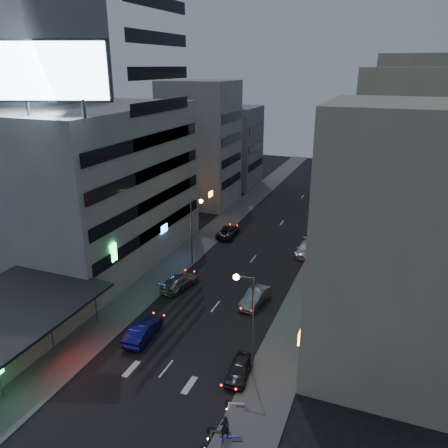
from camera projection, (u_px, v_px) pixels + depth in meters
The scene contains 28 objects.
ground at pixel (138, 404), 30.34m from camera, with size 180.00×180.00×0.00m, color black.
sidewalk_left at pixel (206, 238), 59.31m from camera, with size 4.00×120.00×0.12m, color #4C4C4F.
sidewalk_right at pixel (325, 256), 53.80m from camera, with size 4.00×120.00×0.12m, color #4C4C4F.
food_court at pixel (5, 324), 36.20m from camera, with size 11.00×13.00×3.88m.
white_building at pixel (100, 186), 50.61m from camera, with size 14.00×24.00×18.00m, color #A8A8A3.
grey_tower at pixel (47, 110), 53.60m from camera, with size 10.00×14.00×34.00m, color gray.
shophouse_near at pixel (391, 247), 30.94m from camera, with size 10.00×11.00×20.00m, color #AEA588.
shophouse_mid at pixel (397, 223), 41.51m from camera, with size 11.00×12.00×16.00m, color gray.
shophouse_far at pixel (398, 165), 52.03m from camera, with size 10.00×14.00×22.00m, color #AEA588.
far_left_a at pixel (200, 144), 71.61m from camera, with size 11.00×10.00×20.00m, color #A8A8A3.
far_left_b at pixel (226, 146), 84.01m from camera, with size 12.00×10.00×15.00m, color gray.
far_right_a at pixel (402, 158), 65.66m from camera, with size 11.00×12.00×18.00m, color gray.
far_right_b at pixel (408, 127), 76.70m from camera, with size 12.00×12.00×24.00m, color #AEA588.
billboard at pixel (50, 72), 36.14m from camera, with size 9.52×3.75×6.20m.
street_lamp_right_near at pixel (248, 311), 31.72m from camera, with size 1.60×0.44×8.02m.
street_lamp_left at pixel (194, 222), 49.78m from camera, with size 1.60×0.44×8.02m.
street_lamp_right_far at pixel (324, 192), 61.46m from camera, with size 1.60×0.44×8.02m.
parked_car_right_near at pixel (239, 369), 32.77m from camera, with size 1.56×3.87×1.32m, color #29292E.
parked_car_right_mid at pixel (255, 297), 42.79m from camera, with size 1.59×4.57×1.50m, color #929699.
parked_car_left at pixel (228, 231), 59.98m from camera, with size 2.23×4.84×1.34m, color #28282D.
parked_car_right_far at pixel (306, 249), 54.22m from camera, with size 1.99×4.89×1.42m, color #A6A9AE.
road_car_blue at pixel (143, 331), 37.36m from camera, with size 1.64×4.69×1.55m, color navy.
road_car_silver at pixel (179, 282), 45.95m from camera, with size 2.03×4.98×1.45m, color #989CA0.
person at pixel (225, 427), 27.14m from camera, with size 0.62×0.41×1.70m, color black.
scooter_silver_a at pixel (221, 447), 26.15m from camera, with size 1.67×0.56×1.02m, color #B0B1B8, non-canonical shape.
scooter_blue at pixel (242, 428), 27.41m from camera, with size 1.99×0.66×1.22m, color navy, non-canonical shape.
scooter_black_b at pixel (232, 424), 27.63m from camera, with size 2.03×0.68×1.24m, color black, non-canonical shape.
scooter_silver_b at pixel (245, 397), 30.07m from camera, with size 1.72×0.57×1.05m, color gray, non-canonical shape.
Camera 1 is at (14.44, -20.37, 22.13)m, focal length 35.00 mm.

